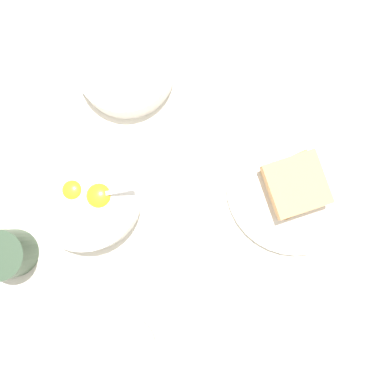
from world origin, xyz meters
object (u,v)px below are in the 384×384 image
object	(u,v)px
toast_plate	(294,187)
soup_spoon	(135,331)
egg_bowl	(87,198)
toast_sandwich	(296,185)
congee_bowl	(125,68)
drinking_cup	(6,254)

from	to	relation	value
toast_plate	soup_spoon	world-z (taller)	soup_spoon
egg_bowl	toast_sandwich	distance (m)	0.34
toast_sandwich	congee_bowl	xyz separation A→B (m)	(-0.34, -0.06, -0.01)
egg_bowl	soup_spoon	distance (m)	0.23
toast_sandwich	drinking_cup	size ratio (longest dim) A/B	1.51
egg_bowl	drinking_cup	xyz separation A→B (m)	(-0.02, -0.15, 0.01)
congee_bowl	toast_plate	bearing A→B (deg)	10.77
drinking_cup	soup_spoon	bearing A→B (deg)	14.65
toast_plate	drinking_cup	size ratio (longest dim) A/B	2.87
drinking_cup	toast_sandwich	bearing A→B (deg)	59.41
congee_bowl	drinking_cup	size ratio (longest dim) A/B	2.06
egg_bowl	toast_sandwich	xyz separation A→B (m)	(0.22, 0.26, 0.01)
toast_plate	soup_spoon	distance (m)	0.36
toast_plate	congee_bowl	size ratio (longest dim) A/B	1.39
soup_spoon	drinking_cup	distance (m)	0.24
toast_plate	congee_bowl	world-z (taller)	congee_bowl
drinking_cup	congee_bowl	bearing A→B (deg)	105.32
egg_bowl	drinking_cup	distance (m)	0.16
toast_sandwich	soup_spoon	world-z (taller)	toast_sandwich
toast_plate	soup_spoon	bearing A→B (deg)	-92.52
soup_spoon	drinking_cup	size ratio (longest dim) A/B	2.00
egg_bowl	congee_bowl	bearing A→B (deg)	121.03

